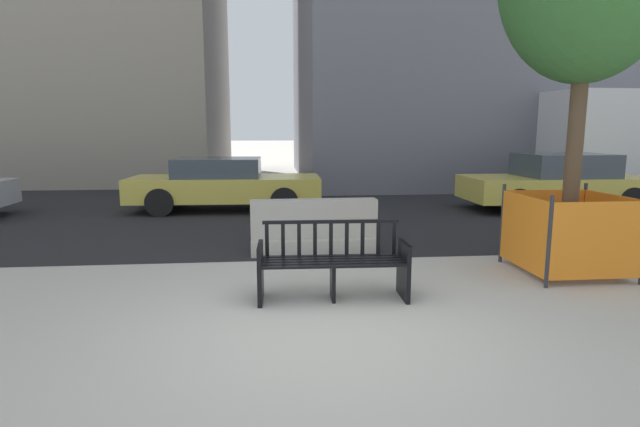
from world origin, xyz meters
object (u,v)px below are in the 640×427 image
object	(u,v)px
construction_fence	(568,231)
street_bench	(333,265)
car_sedan_mid	(557,182)
car_taxi_near	(224,184)
jersey_barrier_centre	(314,231)

from	to	relation	value
construction_fence	street_bench	bearing A→B (deg)	-167.06
car_sedan_mid	street_bench	bearing A→B (deg)	-136.22
construction_fence	car_taxi_near	distance (m)	7.85
jersey_barrier_centre	construction_fence	distance (m)	3.65
street_bench	car_sedan_mid	distance (m)	8.66
car_taxi_near	car_sedan_mid	distance (m)	8.11
street_bench	car_sedan_mid	size ratio (longest dim) A/B	0.39
street_bench	construction_fence	world-z (taller)	construction_fence
car_taxi_near	car_sedan_mid	world-z (taller)	car_sedan_mid
street_bench	car_taxi_near	distance (m)	6.96
jersey_barrier_centre	car_taxi_near	world-z (taller)	car_taxi_near
jersey_barrier_centre	construction_fence	bearing A→B (deg)	-24.85
car_sedan_mid	construction_fence	bearing A→B (deg)	-119.50
street_bench	car_taxi_near	xyz separation A→B (m)	(-1.82, 6.72, 0.24)
jersey_barrier_centre	construction_fence	size ratio (longest dim) A/B	1.55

